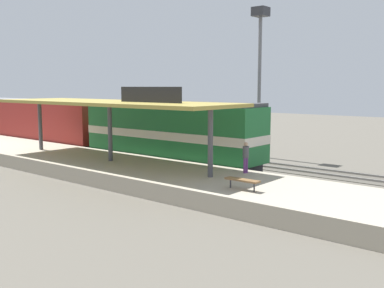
{
  "coord_description": "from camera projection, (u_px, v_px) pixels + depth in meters",
  "views": [
    {
      "loc": [
        -22.92,
        -21.97,
        5.62
      ],
      "look_at": [
        -1.38,
        -4.08,
        2.0
      ],
      "focal_mm": 41.78,
      "sensor_mm": 36.0,
      "label": 1
    }
  ],
  "objects": [
    {
      "name": "platform",
      "position": [
        111.0,
        168.0,
        28.56
      ],
      "size": [
        6.0,
        44.0,
        0.9
      ],
      "primitive_type": "cube",
      "color": "#A89E89",
      "rests_on": "ground"
    },
    {
      "name": "platform_bench",
      "position": [
        242.0,
        180.0,
        20.46
      ],
      "size": [
        0.44,
        1.7,
        0.5
      ],
      "color": "#333338",
      "rests_on": "platform"
    },
    {
      "name": "station_canopy",
      "position": [
        110.0,
        104.0,
        27.98
      ],
      "size": [
        5.2,
        18.0,
        4.7
      ],
      "color": "#47474C",
      "rests_on": "platform"
    },
    {
      "name": "track_near",
      "position": [
        161.0,
        165.0,
        32.13
      ],
      "size": [
        3.2,
        110.0,
        0.16
      ],
      "color": "#4E4941",
      "rests_on": "ground"
    },
    {
      "name": "person_waiting",
      "position": [
        246.0,
        156.0,
        24.39
      ],
      "size": [
        0.34,
        0.34,
        1.71
      ],
      "color": "#663375",
      "rests_on": "platform"
    },
    {
      "name": "passenger_carriage_front",
      "position": [
        31.0,
        121.0,
        42.68
      ],
      "size": [
        2.9,
        20.0,
        4.24
      ],
      "color": "#28282D",
      "rests_on": "track_near"
    },
    {
      "name": "light_mast",
      "position": [
        260.0,
        51.0,
        34.87
      ],
      "size": [
        1.1,
        1.1,
        11.7
      ],
      "color": "slate",
      "rests_on": "ground"
    },
    {
      "name": "track_far",
      "position": [
        201.0,
        157.0,
        35.63
      ],
      "size": [
        3.2,
        110.0,
        0.16
      ],
      "color": "#4E4941",
      "rests_on": "ground"
    },
    {
      "name": "ground_plane",
      "position": [
        179.0,
        161.0,
        33.66
      ],
      "size": [
        120.0,
        120.0,
        0.0
      ],
      "primitive_type": "plane",
      "color": "#5B564C"
    },
    {
      "name": "locomotive",
      "position": [
        169.0,
        133.0,
        31.26
      ],
      "size": [
        2.93,
        14.43,
        4.44
      ],
      "color": "#28282D",
      "rests_on": "track_near"
    }
  ]
}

